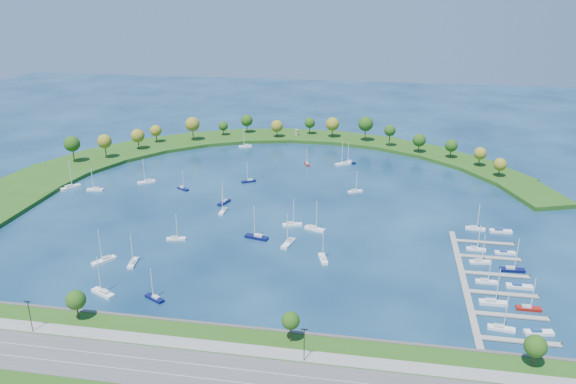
% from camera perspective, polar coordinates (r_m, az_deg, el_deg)
% --- Properties ---
extents(ground, '(700.00, 700.00, 0.00)m').
position_cam_1_polar(ground, '(261.79, -1.26, -1.13)').
color(ground, '#071F3D').
rests_on(ground, ground).
extents(south_shoreline, '(420.00, 43.10, 11.60)m').
position_cam_1_polar(south_shoreline, '(157.57, -10.18, -17.37)').
color(south_shoreline, '#2A5015').
rests_on(south_shoreline, ground).
extents(breakwater, '(286.74, 247.64, 2.00)m').
position_cam_1_polar(breakwater, '(316.93, -7.84, 2.80)').
color(breakwater, '#2A5015').
rests_on(breakwater, ground).
extents(breakwater_trees, '(238.57, 91.22, 15.92)m').
position_cam_1_polar(breakwater_trees, '(342.75, -1.50, 6.09)').
color(breakwater_trees, '#382314').
rests_on(breakwater_trees, breakwater).
extents(harbor_tower, '(2.60, 2.60, 3.92)m').
position_cam_1_polar(harbor_tower, '(370.08, 0.88, 6.09)').
color(harbor_tower, gray).
rests_on(harbor_tower, breakwater).
extents(dock_system, '(24.28, 82.00, 1.60)m').
position_cam_1_polar(dock_system, '(205.85, 19.51, -8.72)').
color(dock_system, gray).
rests_on(dock_system, ground).
extents(moored_boat_0, '(7.39, 10.02, 14.63)m').
position_cam_1_polar(moored_boat_0, '(300.09, -21.30, 0.50)').
color(moored_boat_0, white).
rests_on(moored_boat_0, ground).
extents(moored_boat_1, '(6.93, 5.27, 10.19)m').
position_cam_1_polar(moored_boat_1, '(283.20, -10.67, 0.41)').
color(moored_boat_1, '#0A0E41').
rests_on(moored_boat_1, ground).
extents(moored_boat_2, '(8.30, 5.41, 11.89)m').
position_cam_1_polar(moored_boat_2, '(351.87, -4.38, 4.73)').
color(moored_boat_2, white).
rests_on(moored_boat_2, ground).
extents(moored_boat_3, '(4.14, 7.16, 10.16)m').
position_cam_1_polar(moored_boat_3, '(316.74, 1.95, 2.95)').
color(moored_boat_3, maroon).
rests_on(moored_boat_3, ground).
extents(moored_boat_4, '(7.51, 5.20, 10.85)m').
position_cam_1_polar(moored_boat_4, '(276.63, 6.85, 0.14)').
color(moored_boat_4, white).
rests_on(moored_boat_4, ground).
extents(moored_boat_5, '(2.30, 7.50, 10.93)m').
position_cam_1_polar(moored_boat_5, '(252.72, -6.64, -1.89)').
color(moored_boat_5, white).
rests_on(moored_boat_5, ground).
extents(moored_boat_6, '(7.24, 8.98, 13.41)m').
position_cam_1_polar(moored_boat_6, '(218.73, -18.25, -6.58)').
color(moored_boat_6, white).
rests_on(moored_boat_6, ground).
extents(moored_boat_7, '(8.56, 4.80, 12.13)m').
position_cam_1_polar(moored_boat_7, '(237.44, 0.41, -3.26)').
color(moored_boat_7, white).
rests_on(moored_boat_7, ground).
extents(moored_boat_8, '(8.26, 6.00, 12.03)m').
position_cam_1_polar(moored_boat_8, '(321.54, 6.24, 3.12)').
color(moored_boat_8, '#0A0E41').
rests_on(moored_boat_8, ground).
extents(moored_boat_9, '(9.26, 5.45, 13.15)m').
position_cam_1_polar(moored_boat_9, '(233.57, 2.74, -3.70)').
color(moored_boat_9, white).
rests_on(moored_boat_9, ground).
extents(moored_boat_10, '(9.99, 4.85, 14.16)m').
position_cam_1_polar(moored_boat_10, '(226.19, -3.21, -4.55)').
color(moored_boat_10, '#0A0E41').
rests_on(moored_boat_10, ground).
extents(moored_boat_11, '(7.79, 3.87, 11.03)m').
position_cam_1_polar(moored_boat_11, '(229.27, -11.36, -4.62)').
color(moored_boat_11, white).
rests_on(moored_boat_11, ground).
extents(moored_boat_12, '(7.59, 5.37, 11.01)m').
position_cam_1_polar(moored_boat_12, '(190.24, -13.46, -10.40)').
color(moored_boat_12, '#0A0E41').
rests_on(moored_boat_12, ground).
extents(moored_boat_13, '(8.29, 3.39, 11.84)m').
position_cam_1_polar(moored_boat_13, '(293.03, -19.08, 0.30)').
color(moored_boat_13, white).
rests_on(moored_boat_13, ground).
extents(moored_boat_14, '(8.58, 7.32, 13.04)m').
position_cam_1_polar(moored_boat_14, '(296.48, -14.24, 1.06)').
color(moored_boat_14, white).
rests_on(moored_boat_14, ground).
extents(moored_boat_15, '(9.17, 7.30, 13.65)m').
position_cam_1_polar(moored_boat_15, '(317.87, 5.65, 2.94)').
color(moored_boat_15, white).
rests_on(moored_boat_15, ground).
extents(moored_boat_16, '(4.71, 8.27, 11.73)m').
position_cam_1_polar(moored_boat_16, '(262.63, -6.53, -0.99)').
color(moored_boat_16, '#0A0E41').
rests_on(moored_boat_16, ground).
extents(moored_boat_17, '(7.45, 5.73, 10.99)m').
position_cam_1_polar(moored_boat_17, '(289.46, -4.02, 1.18)').
color(moored_boat_17, '#0A0E41').
rests_on(moored_boat_17, ground).
extents(moored_boat_18, '(3.41, 8.21, 11.70)m').
position_cam_1_polar(moored_boat_18, '(214.02, -15.55, -6.91)').
color(moored_boat_18, white).
rests_on(moored_boat_18, ground).
extents(moored_boat_19, '(9.39, 6.26, 13.49)m').
position_cam_1_polar(moored_boat_19, '(197.51, -18.35, -9.67)').
color(moored_boat_19, white).
rests_on(moored_boat_19, ground).
extents(moored_boat_20, '(4.64, 9.50, 13.45)m').
position_cam_1_polar(moored_boat_20, '(220.88, 0.04, -5.17)').
color(moored_boat_20, white).
rests_on(moored_boat_20, ground).
extents(moored_boat_21, '(4.63, 8.76, 12.40)m').
position_cam_1_polar(moored_boat_21, '(209.51, 3.60, -6.74)').
color(moored_boat_21, white).
rests_on(moored_boat_21, ground).
extents(docked_boat_0, '(8.02, 3.11, 11.48)m').
position_cam_1_polar(docked_boat_0, '(182.35, 20.92, -12.77)').
color(docked_boat_0, white).
rests_on(docked_boat_0, ground).
extents(docked_boat_1, '(8.67, 3.64, 1.71)m').
position_cam_1_polar(docked_boat_1, '(184.71, 24.18, -12.92)').
color(docked_boat_1, white).
rests_on(docked_boat_1, ground).
extents(docked_boat_2, '(8.84, 2.61, 12.94)m').
position_cam_1_polar(docked_boat_2, '(194.30, 20.18, -10.46)').
color(docked_boat_2, white).
rests_on(docked_boat_2, ground).
extents(docked_boat_3, '(7.68, 2.23, 11.26)m').
position_cam_1_polar(docked_boat_3, '(195.39, 23.33, -10.76)').
color(docked_boat_3, maroon).
rests_on(docked_boat_3, ground).
extents(docked_boat_4, '(7.32, 2.11, 10.73)m').
position_cam_1_polar(docked_boat_4, '(206.07, 19.57, -8.53)').
color(docked_boat_4, white).
rests_on(docked_boat_4, ground).
extents(docked_boat_5, '(8.63, 2.49, 1.76)m').
position_cam_1_polar(docked_boat_5, '(207.11, 22.50, -8.86)').
color(docked_boat_5, white).
rests_on(docked_boat_5, ground).
extents(docked_boat_6, '(8.01, 3.30, 11.43)m').
position_cam_1_polar(docked_boat_6, '(218.81, 19.00, -6.68)').
color(docked_boat_6, white).
rests_on(docked_boat_6, ground).
extents(docked_boat_7, '(8.72, 2.73, 12.69)m').
position_cam_1_polar(docked_boat_7, '(217.09, 21.90, -7.29)').
color(docked_boat_7, '#0A0E41').
rests_on(docked_boat_7, ground).
extents(docked_boat_8, '(7.32, 2.37, 10.64)m').
position_cam_1_polar(docked_boat_8, '(228.32, 18.62, -5.46)').
color(docked_boat_8, white).
rests_on(docked_boat_8, ground).
extents(docked_boat_9, '(7.71, 2.75, 1.54)m').
position_cam_1_polar(docked_boat_9, '(229.32, 21.24, -5.78)').
color(docked_boat_9, white).
rests_on(docked_boat_9, ground).
extents(docked_boat_10, '(8.10, 2.95, 11.65)m').
position_cam_1_polar(docked_boat_10, '(246.41, 18.55, -3.49)').
color(docked_boat_10, white).
rests_on(docked_boat_10, ground).
extents(docked_boat_11, '(9.00, 2.78, 1.82)m').
position_cam_1_polar(docked_boat_11, '(247.51, 20.85, -3.73)').
color(docked_boat_11, white).
rests_on(docked_boat_11, ground).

